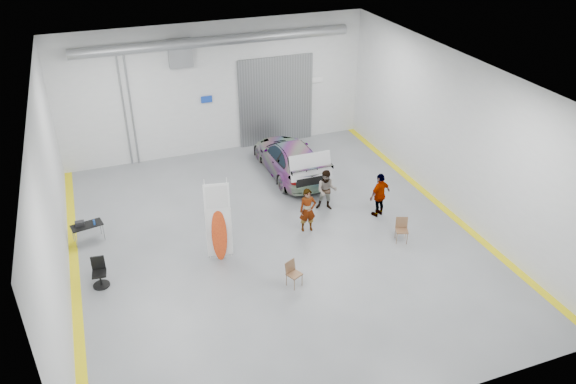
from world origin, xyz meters
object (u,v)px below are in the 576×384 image
object	(u,v)px
office_chair	(99,274)
person_a	(308,210)
shop_stool	(98,271)
work_table	(85,225)
surfboard_display	(220,227)
folding_chair_near	(294,278)
sedan_car	(290,158)
person_c	(380,195)
person_b	(327,190)
folding_chair_far	(401,235)

from	to	relation	value
office_chair	person_a	bearing A→B (deg)	11.16
shop_stool	work_table	world-z (taller)	work_table
person_a	surfboard_display	world-z (taller)	surfboard_display
folding_chair_near	surfboard_display	bearing A→B (deg)	103.31
person_a	office_chair	world-z (taller)	person_a
sedan_car	shop_stool	size ratio (longest dim) A/B	7.85
person_a	folding_chair_near	xyz separation A→B (m)	(-1.60, -2.82, -0.58)
person_a	office_chair	xyz separation A→B (m)	(-7.35, -0.65, -0.41)
shop_stool	office_chair	xyz separation A→B (m)	(0.05, -0.31, 0.11)
sedan_car	shop_stool	xyz separation A→B (m)	(-8.38, -4.77, -0.42)
person_c	folding_chair_near	xyz separation A→B (m)	(-4.54, -2.84, -0.62)
sedan_car	person_b	distance (m)	3.31
person_b	shop_stool	world-z (taller)	person_b
sedan_car	person_a	xyz separation A→B (m)	(-0.99, -4.43, 0.11)
person_c	surfboard_display	distance (m)	6.35
person_b	surfboard_display	bearing A→B (deg)	-133.60
person_b	surfboard_display	size ratio (longest dim) A/B	0.54
work_table	surfboard_display	bearing A→B (deg)	-32.08
person_c	shop_stool	size ratio (longest dim) A/B	2.74
folding_chair_far	person_a	bearing A→B (deg)	169.39
person_c	work_table	bearing A→B (deg)	-30.86
person_c	surfboard_display	bearing A→B (deg)	-14.37
person_c	folding_chair_near	size ratio (longest dim) A/B	2.07
person_a	folding_chair_near	bearing A→B (deg)	-111.62
folding_chair_near	folding_chair_far	distance (m)	4.55
person_c	shop_stool	xyz separation A→B (m)	(-10.34, -0.36, -0.57)
surfboard_display	folding_chair_near	world-z (taller)	surfboard_display
office_chair	surfboard_display	bearing A→B (deg)	6.97
sedan_car	shop_stool	bearing A→B (deg)	29.23
person_c	sedan_car	bearing A→B (deg)	-85.97
person_a	folding_chair_far	xyz separation A→B (m)	(2.84, -1.83, -0.57)
person_c	work_table	size ratio (longest dim) A/B	1.55
person_b	sedan_car	bearing A→B (deg)	120.48
folding_chair_near	folding_chair_far	size ratio (longest dim) A/B	0.97
folding_chair_far	shop_stool	xyz separation A→B (m)	(-10.24, 1.49, 0.05)
person_c	surfboard_display	xyz separation A→B (m)	(-6.31, -0.61, 0.35)
surfboard_display	work_table	world-z (taller)	surfboard_display
person_a	person_c	size ratio (longest dim) A/B	0.95
person_a	sedan_car	bearing A→B (deg)	85.36
person_b	folding_chair_near	world-z (taller)	person_b
folding_chair_near	work_table	size ratio (longest dim) A/B	0.75
sedan_car	work_table	world-z (taller)	sedan_car
office_chair	folding_chair_near	bearing A→B (deg)	-14.53
person_b	work_table	distance (m)	8.90
person_b	shop_stool	distance (m)	8.78
folding_chair_near	person_b	bearing A→B (deg)	28.92
folding_chair_far	surfboard_display	bearing A→B (deg)	-169.09
office_chair	work_table	bearing A→B (deg)	101.49
person_b	work_table	world-z (taller)	person_b
surfboard_display	work_table	distance (m)	5.03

